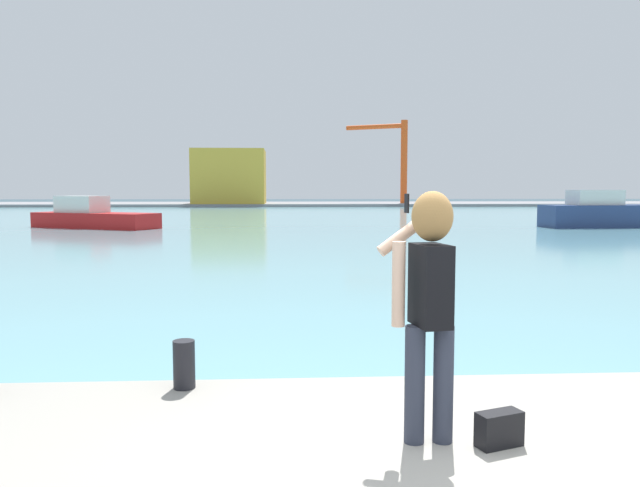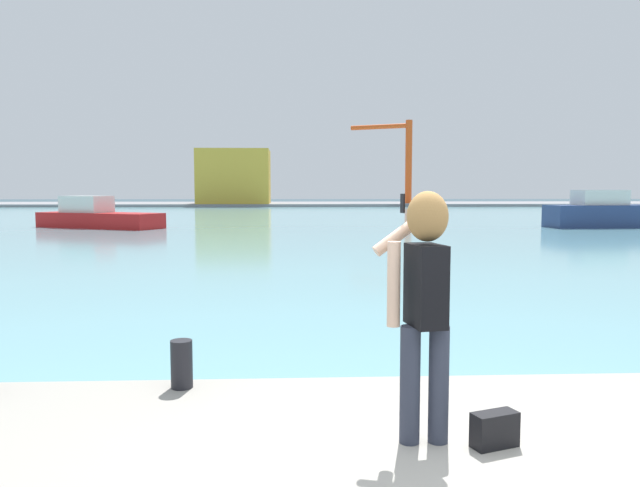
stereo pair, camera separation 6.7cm
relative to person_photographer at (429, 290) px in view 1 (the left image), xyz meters
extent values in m
plane|color=#334751|center=(0.26, 49.50, -1.63)|extent=(220.00, 220.00, 0.00)
cube|color=#6BA8B2|center=(0.26, 51.50, -1.62)|extent=(140.00, 100.00, 0.02)
cube|color=gray|center=(0.26, 91.50, -1.43)|extent=(140.00, 20.00, 0.40)
cylinder|color=#2D3342|center=(-0.09, 0.00, -0.66)|extent=(0.14, 0.14, 0.82)
cylinder|color=#2D3342|center=(0.11, 0.00, -0.66)|extent=(0.14, 0.14, 0.82)
cube|color=black|center=(0.01, 0.00, 0.03)|extent=(0.25, 0.37, 0.56)
sphere|color=#E0B293|center=(0.01, 0.00, 0.49)|extent=(0.22, 0.22, 0.22)
ellipsoid|color=olive|center=(0.01, -0.02, 0.50)|extent=(0.28, 0.26, 0.34)
cylinder|color=#E0B293|center=(-0.21, 0.00, 0.04)|extent=(0.09, 0.09, 0.58)
cylinder|color=#E0B293|center=(-0.07, 0.21, 0.41)|extent=(0.53, 0.17, 0.40)
cube|color=black|center=(-0.09, 0.32, 0.58)|extent=(0.02, 0.07, 0.14)
cube|color=black|center=(0.48, -0.10, -0.95)|extent=(0.35, 0.24, 0.24)
cylinder|color=black|center=(-1.87, 1.27, -0.85)|extent=(0.19, 0.19, 0.43)
cube|color=#B21919|center=(-12.64, 34.11, -1.15)|extent=(8.41, 5.86, 0.93)
cube|color=silver|center=(-13.56, 34.58, -0.17)|extent=(3.38, 2.91, 1.03)
cube|color=navy|center=(19.35, 33.15, -0.92)|extent=(8.62, 2.94, 1.39)
cube|color=silver|center=(18.29, 33.07, 0.24)|extent=(3.08, 1.97, 0.93)
cube|color=gold|center=(-9.07, 86.09, 2.66)|extent=(10.26, 8.87, 7.78)
cylinder|color=#D84C19|center=(16.79, 87.27, 4.95)|extent=(1.00, 1.00, 12.36)
cylinder|color=#D84C19|center=(12.69, 89.39, 10.33)|extent=(8.52, 4.86, 0.70)
camera|label=1|loc=(-0.97, -4.07, 0.68)|focal=34.33mm
camera|label=2|loc=(-0.90, -4.07, 0.68)|focal=34.33mm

